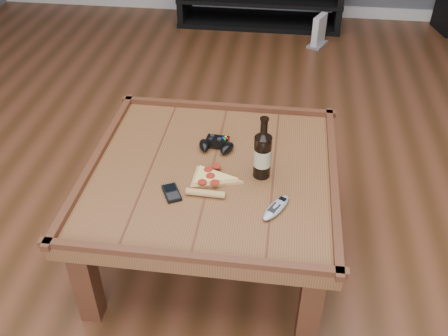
# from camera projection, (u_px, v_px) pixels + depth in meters

# --- Properties ---
(ground) EXTENTS (6.00, 6.00, 0.00)m
(ground) POSITION_uv_depth(u_px,v_px,m) (213.00, 247.00, 2.29)
(ground) COLOR #442613
(ground) RESTS_ON ground
(baseboard) EXTENTS (5.00, 0.02, 0.10)m
(baseboard) POSITION_uv_depth(u_px,v_px,m) (261.00, 8.00, 4.61)
(baseboard) COLOR silver
(baseboard) RESTS_ON ground
(coffee_table) EXTENTS (1.03, 1.03, 0.48)m
(coffee_table) POSITION_uv_depth(u_px,v_px,m) (212.00, 181.00, 2.05)
(coffee_table) COLOR #593519
(coffee_table) RESTS_ON ground
(beer_bottle) EXTENTS (0.07, 0.07, 0.27)m
(beer_bottle) POSITION_uv_depth(u_px,v_px,m) (263.00, 153.00, 1.93)
(beer_bottle) COLOR black
(beer_bottle) RESTS_ON coffee_table
(game_controller) EXTENTS (0.17, 0.12, 0.05)m
(game_controller) POSITION_uv_depth(u_px,v_px,m) (216.00, 144.00, 2.12)
(game_controller) COLOR black
(game_controller) RESTS_ON coffee_table
(pizza_slice) EXTENTS (0.17, 0.27, 0.03)m
(pizza_slice) POSITION_uv_depth(u_px,v_px,m) (210.00, 180.00, 1.95)
(pizza_slice) COLOR tan
(pizza_slice) RESTS_ON coffee_table
(smartphone) EXTENTS (0.10, 0.12, 0.01)m
(smartphone) POSITION_uv_depth(u_px,v_px,m) (172.00, 193.00, 1.89)
(smartphone) COLOR black
(smartphone) RESTS_ON coffee_table
(remote_control) EXTENTS (0.12, 0.17, 0.02)m
(remote_control) POSITION_uv_depth(u_px,v_px,m) (276.00, 208.00, 1.82)
(remote_control) COLOR #959AA2
(remote_control) RESTS_ON coffee_table
(game_console) EXTENTS (0.18, 0.23, 0.25)m
(game_console) POSITION_uv_depth(u_px,v_px,m) (319.00, 32.00, 4.00)
(game_console) COLOR gray
(game_console) RESTS_ON ground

